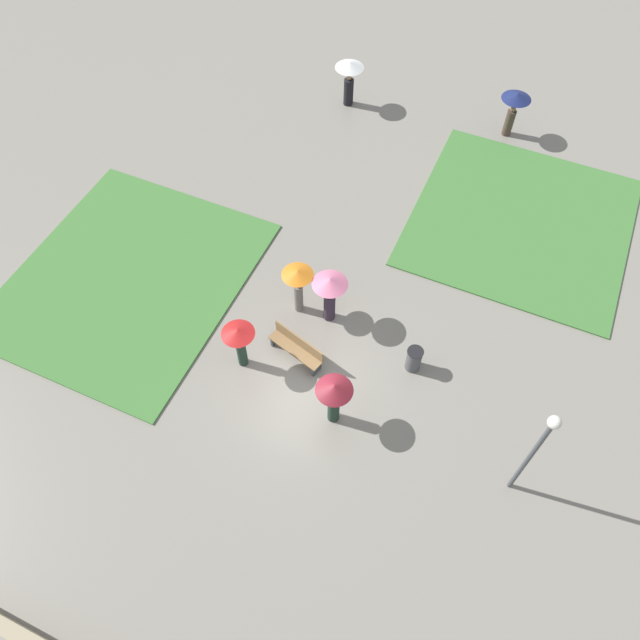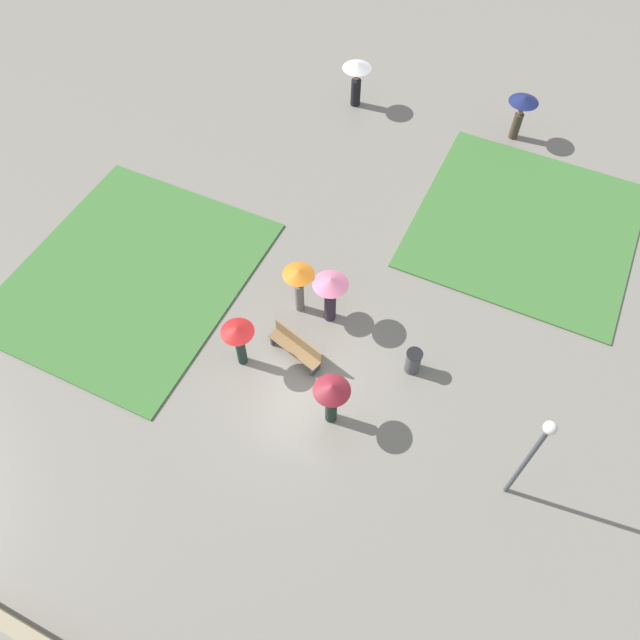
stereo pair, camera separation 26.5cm
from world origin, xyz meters
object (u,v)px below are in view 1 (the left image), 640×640
Objects in this scene: crowd_person_maroon at (334,395)px; lone_walker_mid_plaza at (514,105)px; trash_bin at (414,359)px; lone_walker_far_path at (349,75)px; crowd_person_pink at (330,290)px; crowd_person_red at (239,339)px; lamp_post at (538,446)px; crowd_person_orange at (298,282)px; park_bench at (297,347)px.

lone_walker_mid_plaza is (1.40, 14.17, -0.02)m from crowd_person_maroon.
trash_bin is 0.46× the size of lone_walker_far_path.
crowd_person_pink is at bearing -52.24° from crowd_person_maroon.
crowd_person_maroon is 3.25m from crowd_person_red.
crowd_person_maroon is (-1.51, -2.50, 0.94)m from trash_bin.
lamp_post reaches higher than crowd_person_pink.
crowd_person_orange reaches higher than lone_walker_mid_plaza.
park_bench is 1.97m from crowd_person_pink.
lamp_post reaches higher than crowd_person_orange.
park_bench is 0.98× the size of crowd_person_orange.
lone_walker_mid_plaza is (6.48, 0.78, 0.03)m from lone_walker_far_path.
park_bench is 1.01× the size of lone_walker_mid_plaza.
lone_walker_far_path is (-5.08, 13.39, -0.05)m from crowd_person_maroon.
lamp_post is at bearing 66.58° from crowd_person_pink.
lamp_post is 2.27× the size of crowd_person_red.
lone_walker_mid_plaza is (3.91, 11.09, -0.04)m from crowd_person_orange.
lone_walker_mid_plaza is (-3.70, 14.09, -1.30)m from lamp_post.
crowd_person_red is at bearing -128.12° from lone_walker_far_path.
trash_bin is 0.46× the size of crowd_person_maroon.
crowd_person_pink is 1.02× the size of crowd_person_orange.
lone_walker_far_path is (-2.57, 10.31, -0.06)m from crowd_person_orange.
crowd_person_red is at bearing -131.41° from park_bench.
crowd_person_maroon is at bearing -121.22° from trash_bin.
crowd_person_red is at bearing 171.86° from crowd_person_orange.
park_bench is 2.14× the size of trash_bin.
trash_bin is at bearing 79.19° from crowd_person_pink.
crowd_person_orange is at bearing -38.32° from crowd_person_maroon.
crowd_person_orange is (-0.69, 1.62, 0.92)m from park_bench.
crowd_person_pink reaches higher than crowd_person_maroon.
lone_walker_mid_plaza is at bearing 91.68° from park_bench.
crowd_person_red is 0.95× the size of lone_walker_far_path.
park_bench is 13.14m from lone_walker_mid_plaza.
trash_bin is 0.48× the size of crowd_person_red.
crowd_person_red is 2.59m from crowd_person_orange.
lone_walker_far_path is at bearing 21.18° from crowd_person_orange.
crowd_person_maroon is at bearing -133.54° from crowd_person_orange.
lone_walker_far_path reaches higher than crowd_person_red.
lone_walker_mid_plaza reaches higher than trash_bin.
crowd_person_maroon is 14.32m from lone_walker_far_path.
trash_bin is at bearing -90.91° from crowd_person_orange.
trash_bin is (-3.59, 2.42, -2.22)m from lamp_post.
crowd_person_maroon is at bearing 26.97° from crowd_person_pink.
crowd_person_maroon is 0.99× the size of crowd_person_orange.
park_bench is 1.99m from crowd_person_orange.
crowd_person_pink reaches higher than lone_walker_mid_plaza.
crowd_person_orange is 11.76m from lone_walker_mid_plaza.
lone_walker_mid_plaza is at bearing 166.88° from crowd_person_pink.
crowd_person_maroon is 14.24m from lone_walker_mid_plaza.
park_bench is 0.96× the size of crowd_person_pink.
trash_bin is at bearing -108.79° from crowd_person_maroon.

